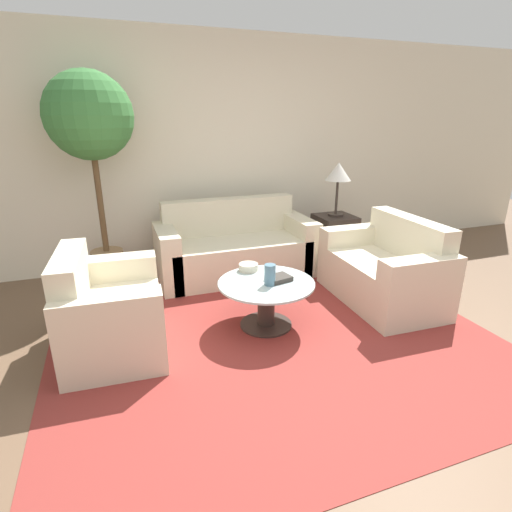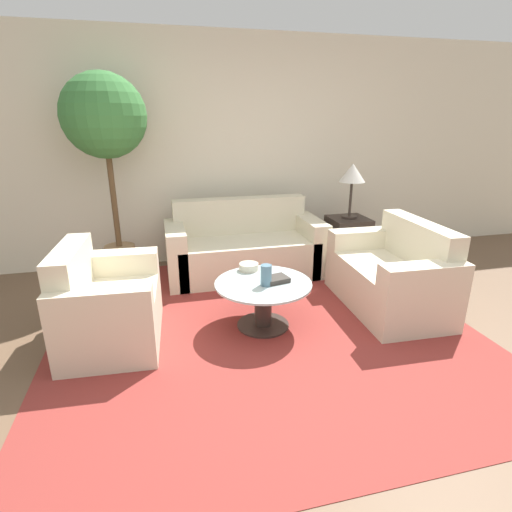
{
  "view_description": "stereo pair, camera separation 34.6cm",
  "coord_description": "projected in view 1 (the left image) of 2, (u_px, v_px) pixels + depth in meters",
  "views": [
    {
      "loc": [
        -1.15,
        -1.98,
        1.69
      ],
      "look_at": [
        -0.03,
        1.1,
        0.55
      ],
      "focal_mm": 28.0,
      "sensor_mm": 36.0,
      "label": 1
    },
    {
      "loc": [
        -0.82,
        -2.08,
        1.69
      ],
      "look_at": [
        -0.03,
        1.1,
        0.55
      ],
      "focal_mm": 28.0,
      "sensor_mm": 36.0,
      "label": 2
    }
  ],
  "objects": [
    {
      "name": "bowl",
      "position": [
        248.0,
        267.0,
        3.53
      ],
      "size": [
        0.17,
        0.17,
        0.06
      ],
      "color": "beige",
      "rests_on": "coffee_table"
    },
    {
      "name": "wall_back",
      "position": [
        211.0,
        152.0,
        4.68
      ],
      "size": [
        10.0,
        0.06,
        2.6
      ],
      "color": "beige",
      "rests_on": "ground_plane"
    },
    {
      "name": "rug",
      "position": [
        266.0,
        325.0,
        3.43
      ],
      "size": [
        3.43,
        3.38,
        0.01
      ],
      "color": "maroon",
      "rests_on": "ground_plane"
    },
    {
      "name": "table_lamp",
      "position": [
        338.0,
        174.0,
        4.57
      ],
      "size": [
        0.29,
        0.29,
        0.62
      ],
      "color": "#332823",
      "rests_on": "side_table"
    },
    {
      "name": "armchair",
      "position": [
        106.0,
        315.0,
        3.0
      ],
      "size": [
        0.75,
        1.02,
        0.79
      ],
      "rotation": [
        0.0,
        0.0,
        1.51
      ],
      "color": "beige",
      "rests_on": "ground_plane"
    },
    {
      "name": "potted_plant",
      "position": [
        90.0,
        127.0,
        3.78
      ],
      "size": [
        0.82,
        0.82,
        2.12
      ],
      "color": "#93704C",
      "rests_on": "ground_plane"
    },
    {
      "name": "vase",
      "position": [
        270.0,
        275.0,
        3.21
      ],
      "size": [
        0.09,
        0.09,
        0.17
      ],
      "color": "slate",
      "rests_on": "coffee_table"
    },
    {
      "name": "book_stack",
      "position": [
        279.0,
        278.0,
        3.32
      ],
      "size": [
        0.22,
        0.19,
        0.04
      ],
      "rotation": [
        0.0,
        0.0,
        0.22
      ],
      "color": "#38332D",
      "rests_on": "coffee_table"
    },
    {
      "name": "side_table",
      "position": [
        334.0,
        239.0,
        4.83
      ],
      "size": [
        0.43,
        0.43,
        0.58
      ],
      "color": "#332823",
      "rests_on": "ground_plane"
    },
    {
      "name": "loveseat",
      "position": [
        387.0,
        272.0,
        3.83
      ],
      "size": [
        0.76,
        1.26,
        0.81
      ],
      "rotation": [
        0.0,
        0.0,
        -1.6
      ],
      "color": "beige",
      "rests_on": "ground_plane"
    },
    {
      "name": "ground_plane",
      "position": [
        316.0,
        383.0,
        2.69
      ],
      "size": [
        14.0,
        14.0,
        0.0
      ],
      "primitive_type": "plane",
      "color": "brown"
    },
    {
      "name": "coffee_table",
      "position": [
        266.0,
        298.0,
        3.34
      ],
      "size": [
        0.8,
        0.8,
        0.4
      ],
      "color": "#332823",
      "rests_on": "ground_plane"
    },
    {
      "name": "sofa_main",
      "position": [
        235.0,
        250.0,
        4.49
      ],
      "size": [
        1.72,
        0.76,
        0.82
      ],
      "color": "beige",
      "rests_on": "ground_plane"
    }
  ]
}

